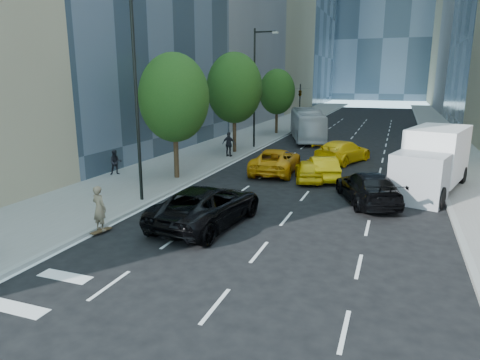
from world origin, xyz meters
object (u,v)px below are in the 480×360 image
at_px(black_sedan_mercedes, 368,188).
at_px(box_truck, 432,160).
at_px(skateboarder, 100,211).
at_px(black_sedan_lincoln, 207,206).
at_px(city_bus, 307,125).

distance_m(black_sedan_mercedes, box_truck, 4.77).
relative_size(skateboarder, black_sedan_lincoln, 0.30).
xyz_separation_m(black_sedan_lincoln, box_truck, (9.29, 9.23, 0.91)).
bearing_deg(city_bus, black_sedan_lincoln, -104.66).
distance_m(skateboarder, city_bus, 29.51).
bearing_deg(black_sedan_lincoln, city_bus, -81.05).
distance_m(black_sedan_mercedes, city_bus, 22.46).
distance_m(skateboarder, black_sedan_lincoln, 4.37).
bearing_deg(skateboarder, black_sedan_lincoln, -133.90).
xyz_separation_m(city_bus, box_truck, (10.49, -17.70, 0.23)).
relative_size(skateboarder, city_bus, 0.17).
distance_m(skateboarder, black_sedan_mercedes, 12.79).
height_order(skateboarder, box_truck, box_truck).
height_order(black_sedan_lincoln, black_sedan_mercedes, black_sedan_lincoln).
bearing_deg(city_bus, box_truck, -76.56).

